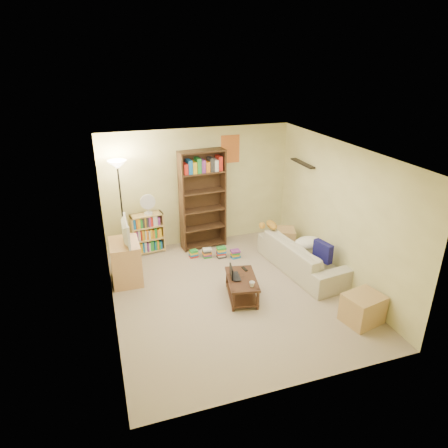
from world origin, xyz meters
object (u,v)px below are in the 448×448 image
(tabby_cat, at_px, (270,225))
(television, at_px, (122,231))
(laptop, at_px, (238,276))
(desk_fan, at_px, (148,204))
(side_table, at_px, (284,240))
(sofa, at_px, (303,256))
(mug, at_px, (252,284))
(tv_stand, at_px, (126,262))
(tall_bookshelf, at_px, (203,198))
(floor_lamp, at_px, (119,182))
(short_bookshelf, at_px, (148,233))
(end_cabinet, at_px, (363,308))
(coffee_table, at_px, (242,285))

(tabby_cat, distance_m, television, 2.90)
(laptop, distance_m, television, 2.18)
(laptop, distance_m, desk_fan, 2.52)
(side_table, bearing_deg, sofa, -91.91)
(tabby_cat, relative_size, side_table, 0.98)
(tabby_cat, xyz_separation_m, mug, (-1.02, -1.59, -0.26))
(tv_stand, bearing_deg, tall_bookshelf, 28.96)
(mug, height_order, floor_lamp, floor_lamp)
(short_bookshelf, height_order, floor_lamp, floor_lamp)
(sofa, height_order, end_cabinet, sofa)
(desk_fan, xyz_separation_m, side_table, (2.68, -0.78, -0.84))
(desk_fan, bearing_deg, tv_stand, -120.92)
(desk_fan, height_order, floor_lamp, floor_lamp)
(end_cabinet, bearing_deg, coffee_table, 142.03)
(desk_fan, bearing_deg, short_bookshelf, 137.55)
(television, height_order, short_bookshelf, television)
(sofa, distance_m, mug, 1.62)
(tv_stand, distance_m, side_table, 3.29)
(mug, relative_size, short_bookshelf, 0.12)
(desk_fan, bearing_deg, laptop, -61.25)
(tv_stand, relative_size, television, 1.03)
(short_bookshelf, bearing_deg, television, -125.01)
(end_cabinet, bearing_deg, tv_stand, 144.44)
(laptop, bearing_deg, tabby_cat, -34.14)
(television, distance_m, side_table, 3.37)
(tabby_cat, bearing_deg, floor_lamp, 165.24)
(sofa, relative_size, laptop, 6.12)
(coffee_table, xyz_separation_m, mug, (0.06, -0.30, 0.18))
(coffee_table, distance_m, laptop, 0.17)
(coffee_table, height_order, tv_stand, tv_stand)
(laptop, relative_size, television, 0.47)
(end_cabinet, bearing_deg, mug, 148.54)
(tabby_cat, distance_m, side_table, 0.60)
(laptop, height_order, mug, mug)
(desk_fan, relative_size, end_cabinet, 0.77)
(desk_fan, bearing_deg, end_cabinet, -50.87)
(tall_bookshelf, bearing_deg, laptop, -93.74)
(tv_stand, distance_m, end_cabinet, 4.12)
(short_bookshelf, bearing_deg, coffee_table, -67.68)
(tabby_cat, height_order, television, television)
(television, bearing_deg, tabby_cat, -87.71)
(sofa, xyz_separation_m, side_table, (0.03, 0.86, -0.06))
(tv_stand, bearing_deg, side_table, 3.92)
(tabby_cat, relative_size, laptop, 1.36)
(tabby_cat, height_order, side_table, tabby_cat)
(coffee_table, xyz_separation_m, floor_lamp, (-1.73, 2.03, 1.40))
(sofa, height_order, laptop, sofa)
(sofa, height_order, floor_lamp, floor_lamp)
(tabby_cat, distance_m, short_bookshelf, 2.53)
(floor_lamp, height_order, end_cabinet, floor_lamp)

